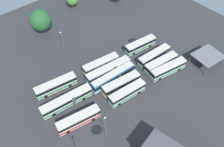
# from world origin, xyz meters

# --- Properties ---
(ground_plane) EXTENTS (111.23, 111.23, 0.00)m
(ground_plane) POSITION_xyz_m (0.00, 0.00, 0.00)
(ground_plane) COLOR #333335
(bus_row0_slot0) EXTENTS (11.68, 3.80, 3.61)m
(bus_row0_slot0) POSITION_xyz_m (-16.35, -5.19, 1.90)
(bus_row0_slot0) COLOR silver
(bus_row0_slot0) RESTS_ON ground_plane
(bus_row0_slot2) EXTENTS (12.25, 3.01, 3.61)m
(bus_row0_slot2) POSITION_xyz_m (-15.98, 1.50, 1.90)
(bus_row0_slot2) COLOR silver
(bus_row0_slot2) RESTS_ON ground_plane
(bus_row0_slot3) EXTENTS (12.05, 3.78, 3.61)m
(bus_row0_slot3) POSITION_xyz_m (-15.22, 5.18, 1.90)
(bus_row0_slot3) COLOR silver
(bus_row0_slot3) RESTS_ON ground_plane
(bus_row0_slot4) EXTENTS (12.59, 4.54, 3.61)m
(bus_row0_slot4) POSITION_xyz_m (-15.02, 8.30, 1.90)
(bus_row0_slot4) COLOR silver
(bus_row0_slot4) RESTS_ON ground_plane
(bus_row1_slot0) EXTENTS (12.32, 3.95, 3.61)m
(bus_row1_slot0) POSITION_xyz_m (-0.38, -6.68, 1.90)
(bus_row1_slot0) COLOR silver
(bus_row1_slot0) RESTS_ON ground_plane
(bus_row1_slot1) EXTENTS (15.26, 3.99, 3.61)m
(bus_row1_slot1) POSITION_xyz_m (-0.65, -3.24, 1.90)
(bus_row1_slot1) COLOR silver
(bus_row1_slot1) RESTS_ON ground_plane
(bus_row1_slot2) EXTENTS (15.19, 3.12, 3.61)m
(bus_row1_slot2) POSITION_xyz_m (0.07, -0.13, 1.90)
(bus_row1_slot2) COLOR teal
(bus_row1_slot2) RESTS_ON ground_plane
(bus_row1_slot3) EXTENTS (12.31, 3.97, 3.61)m
(bus_row1_slot3) POSITION_xyz_m (0.05, 3.36, 1.90)
(bus_row1_slot3) COLOR silver
(bus_row1_slot3) RESTS_ON ground_plane
(bus_row1_slot4) EXTENTS (11.76, 3.46, 3.61)m
(bus_row1_slot4) POSITION_xyz_m (0.93, 6.94, 1.90)
(bus_row1_slot4) COLOR silver
(bus_row1_slot4) RESTS_ON ground_plane
(bus_row2_slot0) EXTENTS (12.64, 4.24, 3.61)m
(bus_row2_slot0) POSITION_xyz_m (14.98, -8.47, 1.90)
(bus_row2_slot0) COLOR silver
(bus_row2_slot0) RESTS_ON ground_plane
(bus_row2_slot2) EXTENTS (15.26, 3.93, 3.61)m
(bus_row2_slot2) POSITION_xyz_m (15.56, -1.79, 1.90)
(bus_row2_slot2) COLOR silver
(bus_row2_slot2) RESTS_ON ground_plane
(bus_row2_slot4) EXTENTS (12.09, 4.38, 3.61)m
(bus_row2_slot4) POSITION_xyz_m (16.55, 5.24, 1.90)
(bus_row2_slot4) COLOR silver
(bus_row2_slot4) RESTS_ON ground_plane
(maintenance_shelter) EXTENTS (9.35, 8.34, 3.75)m
(maintenance_shelter) POSITION_xyz_m (-27.63, 13.56, 3.57)
(maintenance_shelter) COLOR slate
(maintenance_shelter) RESTS_ON ground_plane
(lamp_post_near_entrance) EXTENTS (0.56, 0.28, 8.99)m
(lamp_post_near_entrance) POSITION_xyz_m (13.56, 12.77, 4.92)
(lamp_post_near_entrance) COLOR slate
(lamp_post_near_entrance) RESTS_ON ground_plane
(lamp_post_by_building) EXTENTS (0.56, 0.28, 7.33)m
(lamp_post_by_building) POSITION_xyz_m (3.74, -22.27, 4.08)
(lamp_post_by_building) COLOR slate
(lamp_post_by_building) RESTS_ON ground_plane
(tree_south_edge) EXTENTS (7.59, 7.59, 10.42)m
(tree_south_edge) POSITION_xyz_m (5.04, -33.26, 6.62)
(tree_south_edge) COLOR brown
(tree_south_edge) RESTS_ON ground_plane
(puddle_front_lane) EXTENTS (2.90, 2.90, 0.01)m
(puddle_front_lane) POSITION_xyz_m (14.15, 9.69, 0.00)
(puddle_front_lane) COLOR black
(puddle_front_lane) RESTS_ON ground_plane
(puddle_between_rows) EXTENTS (3.19, 3.19, 0.01)m
(puddle_between_rows) POSITION_xyz_m (-17.35, -9.91, 0.00)
(puddle_between_rows) COLOR black
(puddle_between_rows) RESTS_ON ground_plane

